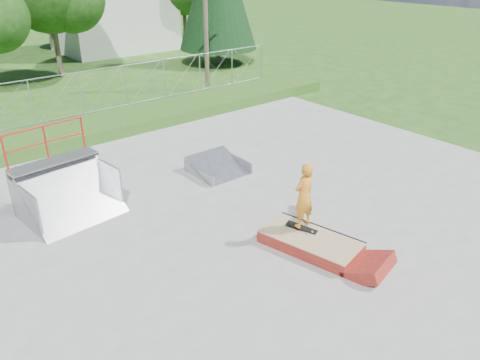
# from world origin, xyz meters

# --- Properties ---
(ground) EXTENTS (120.00, 120.00, 0.00)m
(ground) POSITION_xyz_m (0.00, 0.00, 0.00)
(ground) COLOR #275117
(ground) RESTS_ON ground
(concrete_pad) EXTENTS (20.00, 16.00, 0.04)m
(concrete_pad) POSITION_xyz_m (0.00, 0.00, 0.02)
(concrete_pad) COLOR gray
(concrete_pad) RESTS_ON ground
(grass_berm) EXTENTS (24.00, 3.00, 0.50)m
(grass_berm) POSITION_xyz_m (0.00, 9.50, 0.25)
(grass_berm) COLOR #275117
(grass_berm) RESTS_ON ground
(grind_box) EXTENTS (1.69, 2.63, 0.36)m
(grind_box) POSITION_xyz_m (0.57, -1.97, 0.18)
(grind_box) COLOR maroon
(grind_box) RESTS_ON concrete_pad
(quarter_pipe) EXTENTS (2.62, 2.29, 2.41)m
(quarter_pipe) POSITION_xyz_m (-3.33, 3.39, 1.21)
(quarter_pipe) COLOR gray
(quarter_pipe) RESTS_ON concrete_pad
(flat_bank_ramp) EXTENTS (1.65, 1.75, 0.50)m
(flat_bank_ramp) POSITION_xyz_m (1.51, 3.06, 0.25)
(flat_bank_ramp) COLOR gray
(flat_bank_ramp) RESTS_ON concrete_pad
(skateboard) EXTENTS (0.53, 0.81, 0.13)m
(skateboard) POSITION_xyz_m (0.65, -1.58, 0.40)
(skateboard) COLOR black
(skateboard) RESTS_ON grind_box
(skater) EXTENTS (0.64, 0.44, 1.69)m
(skater) POSITION_xyz_m (0.65, -1.58, 1.25)
(skater) COLOR orange
(skater) RESTS_ON grind_box
(chain_link_fence) EXTENTS (20.00, 0.06, 1.80)m
(chain_link_fence) POSITION_xyz_m (0.00, 10.50, 1.40)
(chain_link_fence) COLOR #919599
(chain_link_fence) RESTS_ON grass_berm
(utility_pole) EXTENTS (0.24, 0.24, 8.00)m
(utility_pole) POSITION_xyz_m (7.50, 12.00, 4.00)
(utility_pole) COLOR brown
(utility_pole) RESTS_ON ground
(tree_back_mid) EXTENTS (4.08, 3.84, 5.70)m
(tree_back_mid) POSITION_xyz_m (5.21, 27.86, 3.63)
(tree_back_mid) COLOR brown
(tree_back_mid) RESTS_ON ground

